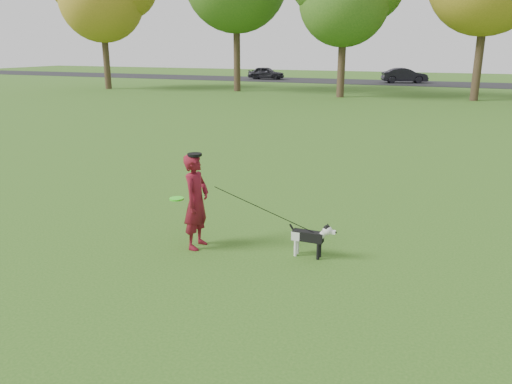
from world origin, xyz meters
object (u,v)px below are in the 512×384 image
at_px(car_left, 266,73).
at_px(car_mid, 405,75).
at_px(man, 196,202).
at_px(dog, 312,236).

relative_size(car_left, car_mid, 0.90).
xyz_separation_m(man, car_left, (-14.47, 40.09, -0.16)).
bearing_deg(man, car_mid, 0.20).
distance_m(man, dog, 1.93).
height_order(dog, car_mid, car_mid).
relative_size(man, car_mid, 0.40).
bearing_deg(car_mid, dog, 164.66).
distance_m(car_left, car_mid, 13.16).
distance_m(dog, car_left, 43.00).
height_order(man, car_left, man).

